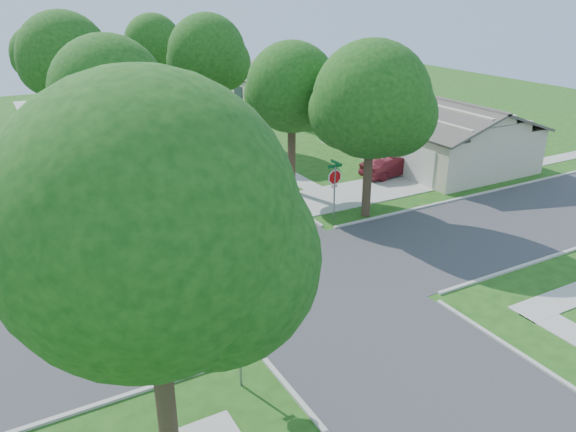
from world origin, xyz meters
The scene contains 20 objects.
ground centered at (0.00, 0.00, 0.00)m, with size 100.00×100.00×0.00m, color #214713.
road_ns centered at (0.00, 0.00, 0.00)m, with size 7.00×100.00×0.02m, color #333335.
sidewalk_ne centered at (6.10, 26.00, 0.02)m, with size 1.20×40.00×0.04m, color #9E9B91.
sidewalk_nw centered at (-6.10, 26.00, 0.02)m, with size 1.20×40.00×0.04m, color #9E9B91.
driveway centered at (7.90, 7.10, 0.03)m, with size 8.80×3.60×0.05m, color #9E9B91.
stop_sign_sw centered at (-4.70, -4.70, 2.03)m, with size 1.05×0.80×2.98m.
stop_sign_ne centered at (4.70, 4.70, 2.03)m, with size 1.05×0.80×2.98m.
tree_e_near centered at (4.75, 9.01, 5.64)m, with size 4.97×4.80×8.28m.
tree_e_mid centered at (4.76, 21.01, 6.25)m, with size 5.59×5.40×9.21m.
tree_e_far centered at (4.75, 34.01, 5.98)m, with size 5.17×5.00×8.72m.
tree_w_near centered at (-4.64, 9.01, 6.12)m, with size 5.38×5.20×8.97m.
tree_w_mid centered at (-4.64, 21.01, 6.49)m, with size 5.80×5.60×9.56m.
tree_w_far centered at (-4.65, 34.01, 5.51)m, with size 4.76×4.60×8.04m.
tree_sw_corner centered at (-7.44, -6.99, 6.26)m, with size 6.21×6.00×9.55m.
tree_ne_corner centered at (6.36, 4.21, 5.59)m, with size 5.80×5.60×8.66m.
house_ne_near centered at (15.99, 11.00, 1.52)m, with size 8.42×13.60×4.23m.
house_ne_far centered at (15.99, 29.00, 1.52)m, with size 8.42×13.60×4.23m.
car_driveway centered at (11.50, 8.70, 0.67)m, with size 1.41×4.05×1.33m, color #4B0F16.
car_curb_east centered at (3.20, 18.33, 0.63)m, with size 1.49×3.69×1.26m, color black.
car_curb_west centered at (-1.20, 39.98, 0.68)m, with size 1.90×4.67×1.35m, color black.
Camera 1 is at (-9.94, -16.95, 10.75)m, focal length 35.00 mm.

